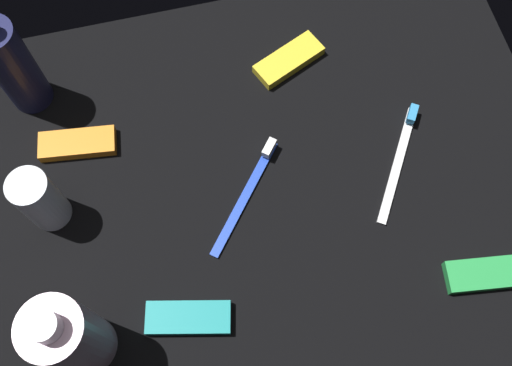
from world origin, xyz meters
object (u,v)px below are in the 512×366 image
object	(u,v)px
lotion_bottle	(13,66)
deodorant_stick	(40,200)
snack_bar_orange	(78,144)
toothbrush_blue	(248,189)
snack_bar_yellow	(289,60)
bodywash_bottle	(70,337)
snack_bar_green	(487,274)
snack_bar_teal	(188,318)
toothbrush_white	(400,156)

from	to	relation	value
lotion_bottle	deodorant_stick	size ratio (longest dim) A/B	1.78
deodorant_stick	snack_bar_orange	xyz separation A→B (cm)	(4.60, 8.99, -4.32)
toothbrush_blue	snack_bar_orange	size ratio (longest dim) A/B	1.41
lotion_bottle	snack_bar_yellow	size ratio (longest dim) A/B	1.74
bodywash_bottle	snack_bar_green	size ratio (longest dim) A/B	1.67
snack_bar_green	snack_bar_orange	xyz separation A→B (cm)	(-48.04, 30.28, 0.00)
lotion_bottle	snack_bar_orange	size ratio (longest dim) A/B	1.74
deodorant_stick	snack_bar_yellow	size ratio (longest dim) A/B	0.98
snack_bar_green	snack_bar_yellow	bearing A→B (deg)	121.93
deodorant_stick	toothbrush_blue	xyz separation A→B (cm)	(25.96, -3.03, -4.47)
lotion_bottle	deodorant_stick	distance (cm)	18.61
snack_bar_yellow	lotion_bottle	bearing A→B (deg)	151.58
lotion_bottle	snack_bar_yellow	distance (cm)	37.89
deodorant_stick	toothbrush_blue	world-z (taller)	deodorant_stick
toothbrush_blue	snack_bar_orange	world-z (taller)	toothbrush_blue
lotion_bottle	snack_bar_teal	xyz separation A→B (cm)	(15.65, -36.21, -7.13)
toothbrush_white	snack_bar_yellow	size ratio (longest dim) A/B	1.52
deodorant_stick	snack_bar_green	distance (cm)	56.94
toothbrush_white	snack_bar_orange	xyz separation A→B (cm)	(-42.65, 12.11, 0.14)
toothbrush_blue	snack_bar_teal	bearing A→B (deg)	-126.80
bodywash_bottle	snack_bar_green	bearing A→B (deg)	-3.62
toothbrush_blue	snack_bar_yellow	distance (cm)	21.04
bodywash_bottle	toothbrush_blue	size ratio (longest dim) A/B	1.19
deodorant_stick	snack_bar_orange	size ratio (longest dim) A/B	0.98
bodywash_bottle	toothbrush_white	xyz separation A→B (cm)	(44.91, 14.98, -7.24)
toothbrush_white	snack_bar_teal	world-z (taller)	toothbrush_white
toothbrush_blue	snack_bar_green	distance (cm)	32.32
bodywash_bottle	toothbrush_blue	world-z (taller)	bodywash_bottle
toothbrush_white	snack_bar_orange	world-z (taller)	toothbrush_white
toothbrush_white	deodorant_stick	bearing A→B (deg)	176.22
bodywash_bottle	snack_bar_teal	xyz separation A→B (cm)	(12.55, 0.27, -7.10)
snack_bar_green	snack_bar_orange	world-z (taller)	same
toothbrush_blue	snack_bar_orange	distance (cm)	24.51
snack_bar_orange	snack_bar_teal	xyz separation A→B (cm)	(10.29, -26.82, 0.00)
snack_bar_teal	toothbrush_white	bearing A→B (deg)	37.48
toothbrush_white	snack_bar_orange	size ratio (longest dim) A/B	1.52
deodorant_stick	snack_bar_teal	world-z (taller)	deodorant_stick
bodywash_bottle	snack_bar_green	xyz separation A→B (cm)	(50.29, -3.19, -7.10)
deodorant_stick	bodywash_bottle	bearing A→B (deg)	-82.61
snack_bar_teal	toothbrush_blue	bearing A→B (deg)	66.23
deodorant_stick	snack_bar_green	size ratio (longest dim) A/B	0.98
snack_bar_orange	toothbrush_white	bearing A→B (deg)	-8.62
snack_bar_orange	lotion_bottle	bearing A→B (deg)	126.93
deodorant_stick	toothbrush_white	world-z (taller)	deodorant_stick
toothbrush_blue	snack_bar_green	size ratio (longest dim) A/B	1.41
snack_bar_teal	bodywash_bottle	bearing A→B (deg)	-165.72
toothbrush_blue	deodorant_stick	bearing A→B (deg)	173.33
toothbrush_white	snack_bar_orange	bearing A→B (deg)	164.14
snack_bar_orange	snack_bar_teal	world-z (taller)	same
deodorant_stick	snack_bar_teal	bearing A→B (deg)	-50.13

